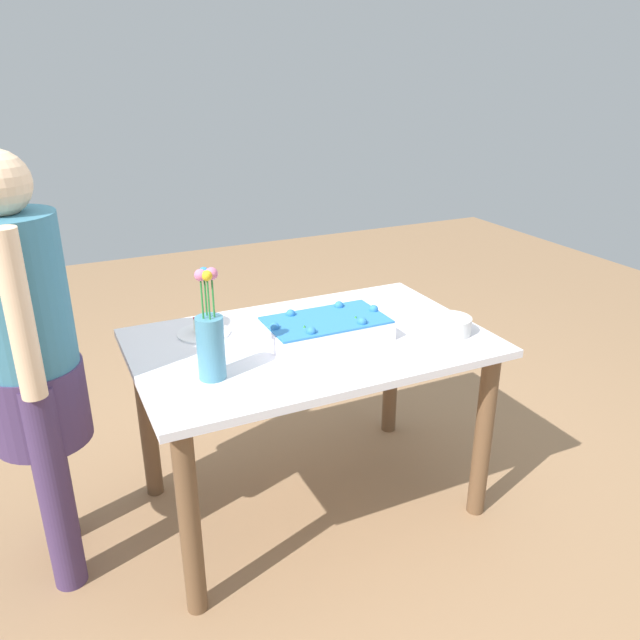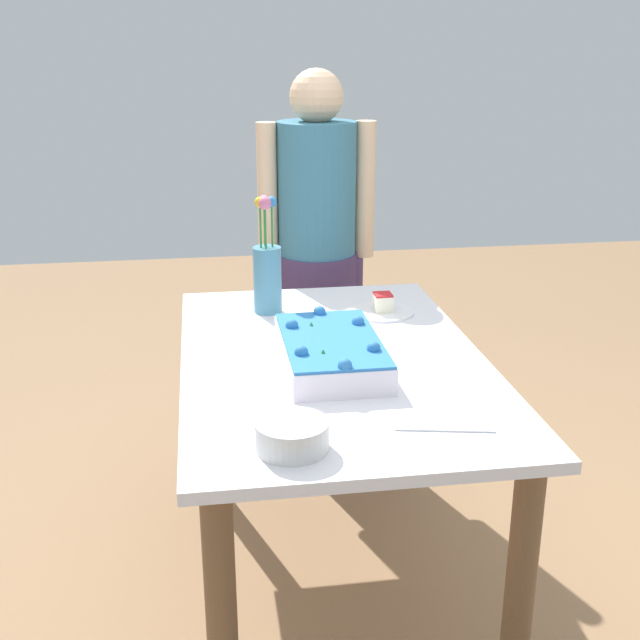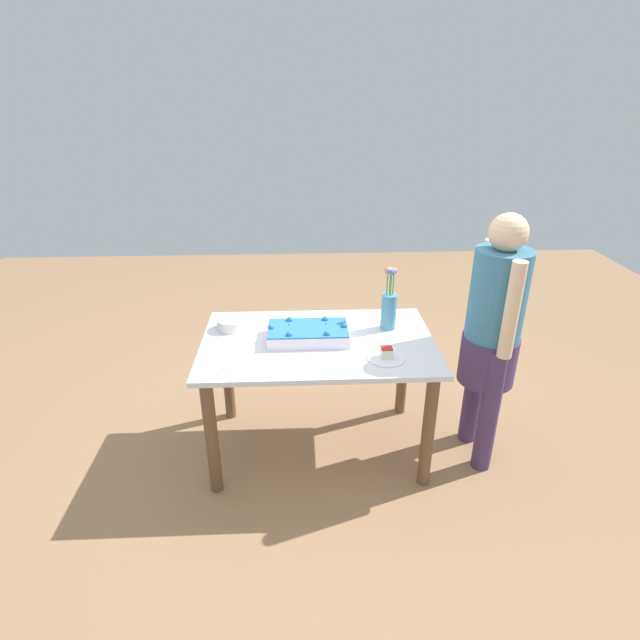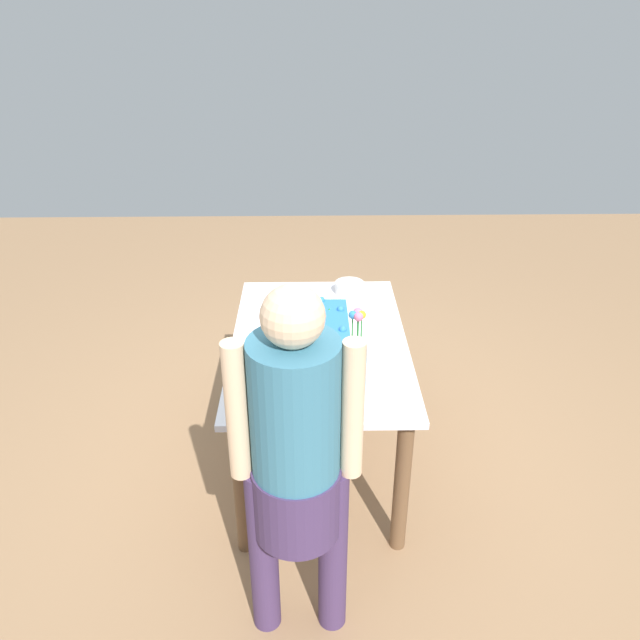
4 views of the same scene
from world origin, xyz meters
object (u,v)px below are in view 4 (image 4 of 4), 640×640
object	(u,v)px
sheet_cake	(322,327)
serving_plate_with_slice	(269,378)
flower_vase	(356,363)
person_standing	(296,456)
cake_knife	(286,296)
fruit_bowl	(349,288)

from	to	relation	value
sheet_cake	serving_plate_with_slice	bearing A→B (deg)	149.86
sheet_cake	flower_vase	size ratio (longest dim) A/B	1.20
flower_vase	sheet_cake	bearing A→B (deg)	15.08
sheet_cake	person_standing	distance (m)	1.02
serving_plate_with_slice	cake_knife	world-z (taller)	serving_plate_with_slice
fruit_bowl	serving_plate_with_slice	bearing A→B (deg)	155.28
serving_plate_with_slice	person_standing	world-z (taller)	person_standing
cake_knife	fruit_bowl	distance (m)	0.36
serving_plate_with_slice	flower_vase	world-z (taller)	flower_vase
sheet_cake	cake_knife	distance (m)	0.46
sheet_cake	flower_vase	bearing A→B (deg)	-164.92
serving_plate_with_slice	fruit_bowl	xyz separation A→B (m)	(0.86, -0.40, 0.02)
flower_vase	fruit_bowl	distance (m)	0.94
fruit_bowl	person_standing	distance (m)	1.50
cake_knife	person_standing	xyz separation A→B (m)	(-1.44, -0.08, 0.10)
fruit_bowl	person_standing	bearing A→B (deg)	169.55
sheet_cake	person_standing	size ratio (longest dim) A/B	0.31
person_standing	serving_plate_with_slice	bearing A→B (deg)	11.73
sheet_cake	cake_knife	bearing A→B (deg)	24.64
cake_knife	person_standing	size ratio (longest dim) A/B	0.15
flower_vase	person_standing	bearing A→B (deg)	155.95
serving_plate_with_slice	flower_vase	bearing A→B (deg)	-100.88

